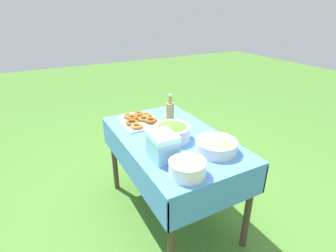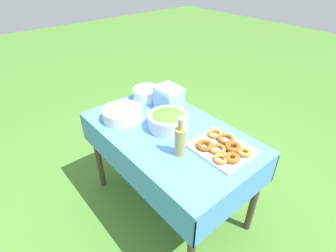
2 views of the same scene
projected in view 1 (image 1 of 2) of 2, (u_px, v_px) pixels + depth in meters
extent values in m
plane|color=#477A2D|center=(171.00, 212.00, 2.38)|extent=(14.00, 14.00, 0.00)
cube|color=#4C8CD1|center=(172.00, 138.00, 2.06)|extent=(1.27, 0.76, 0.02)
cube|color=#4C8CD1|center=(128.00, 163.00, 1.95)|extent=(1.27, 0.01, 0.22)
cube|color=#4C8CD1|center=(209.00, 141.00, 2.28)|extent=(1.27, 0.01, 0.22)
cube|color=#4C8CD1|center=(141.00, 123.00, 2.62)|extent=(0.01, 0.76, 0.22)
cube|color=#4C8CD1|center=(221.00, 197.00, 1.61)|extent=(0.01, 0.76, 0.22)
cylinder|color=#473828|center=(114.00, 156.00, 2.55)|extent=(0.05, 0.05, 0.75)
cylinder|color=#473828|center=(171.00, 241.00, 1.62)|extent=(0.05, 0.05, 0.75)
cylinder|color=#473828|center=(172.00, 142.00, 2.82)|extent=(0.05, 0.05, 0.75)
cylinder|color=#473828|center=(248.00, 207.00, 1.90)|extent=(0.05, 0.05, 0.75)
cylinder|color=silver|center=(172.00, 133.00, 2.00)|extent=(0.28, 0.28, 0.11)
ellipsoid|color=#51892D|center=(172.00, 128.00, 1.98)|extent=(0.25, 0.25, 0.07)
cylinder|color=silver|center=(216.00, 146.00, 1.83)|extent=(0.29, 0.29, 0.08)
ellipsoid|color=tan|center=(216.00, 142.00, 1.82)|extent=(0.26, 0.26, 0.07)
cube|color=silver|center=(140.00, 122.00, 2.30)|extent=(0.36, 0.31, 0.02)
torus|color=#93561E|center=(139.00, 114.00, 2.40)|extent=(0.13, 0.13, 0.03)
torus|color=brown|center=(133.00, 118.00, 2.32)|extent=(0.14, 0.14, 0.04)
torus|color=brown|center=(151.00, 120.00, 2.27)|extent=(0.13, 0.13, 0.03)
torus|color=#A36628|center=(144.00, 119.00, 2.31)|extent=(0.12, 0.12, 0.03)
torus|color=brown|center=(132.00, 123.00, 2.23)|extent=(0.13, 0.13, 0.03)
torus|color=#B27533|center=(137.00, 126.00, 2.17)|extent=(0.14, 0.14, 0.03)
torus|color=#B27533|center=(146.00, 115.00, 2.40)|extent=(0.09, 0.09, 0.03)
torus|color=#B27533|center=(128.00, 116.00, 2.37)|extent=(0.12, 0.12, 0.03)
cylinder|color=white|center=(187.00, 174.00, 1.59)|extent=(0.23, 0.23, 0.01)
cylinder|color=white|center=(187.00, 172.00, 1.58)|extent=(0.23, 0.23, 0.01)
cylinder|color=white|center=(187.00, 171.00, 1.58)|extent=(0.23, 0.23, 0.01)
cylinder|color=white|center=(187.00, 169.00, 1.57)|extent=(0.23, 0.23, 0.01)
cylinder|color=white|center=(187.00, 167.00, 1.57)|extent=(0.23, 0.23, 0.01)
cylinder|color=white|center=(187.00, 166.00, 1.56)|extent=(0.23, 0.23, 0.01)
cylinder|color=white|center=(187.00, 164.00, 1.56)|extent=(0.23, 0.23, 0.01)
cylinder|color=white|center=(188.00, 162.00, 1.55)|extent=(0.23, 0.23, 0.01)
cylinder|color=#998E4C|center=(170.00, 114.00, 2.25)|extent=(0.07, 0.07, 0.18)
cylinder|color=#998E4C|center=(170.00, 100.00, 2.20)|extent=(0.03, 0.03, 0.06)
cylinder|color=#B7B7B7|center=(170.00, 95.00, 2.19)|extent=(0.04, 0.04, 0.02)
cube|color=#8CC6E5|center=(163.00, 149.00, 1.74)|extent=(0.20, 0.16, 0.15)
cube|color=#BAF4FF|center=(163.00, 136.00, 1.70)|extent=(0.20, 0.16, 0.04)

